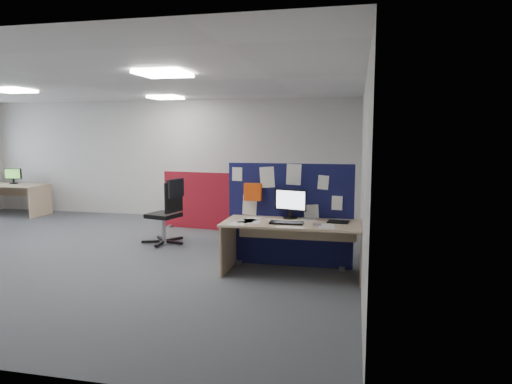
% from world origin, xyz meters
% --- Properties ---
extents(floor, '(9.00, 9.00, 0.00)m').
position_xyz_m(floor, '(0.00, 0.00, 0.00)').
color(floor, '#4C4E53').
rests_on(floor, ground).
extents(ceiling, '(9.00, 7.00, 0.02)m').
position_xyz_m(ceiling, '(0.00, 0.00, 2.70)').
color(ceiling, white).
rests_on(ceiling, wall_back).
extents(wall_back, '(9.00, 0.02, 2.70)m').
position_xyz_m(wall_back, '(0.00, 3.50, 1.35)').
color(wall_back, silver).
rests_on(wall_back, floor).
extents(wall_right, '(0.02, 7.00, 2.70)m').
position_xyz_m(wall_right, '(4.50, 0.00, 1.35)').
color(wall_right, silver).
rests_on(wall_right, floor).
extents(ceiling_lights, '(4.10, 4.10, 0.04)m').
position_xyz_m(ceiling_lights, '(0.33, 0.67, 2.67)').
color(ceiling_lights, white).
rests_on(ceiling_lights, ceiling).
extents(navy_divider, '(1.82, 0.30, 1.50)m').
position_xyz_m(navy_divider, '(3.46, -0.01, 0.76)').
color(navy_divider, '#10123B').
rests_on(navy_divider, floor).
extents(main_desk, '(1.90, 0.84, 0.73)m').
position_xyz_m(main_desk, '(3.58, -0.38, 0.57)').
color(main_desk, '#D2AE87').
rests_on(main_desk, floor).
extents(monitor_main, '(0.47, 0.20, 0.42)m').
position_xyz_m(monitor_main, '(3.50, -0.16, 0.96)').
color(monitor_main, black).
rests_on(monitor_main, main_desk).
extents(keyboard, '(0.45, 0.19, 0.02)m').
position_xyz_m(keyboard, '(3.51, -0.55, 0.74)').
color(keyboard, black).
rests_on(keyboard, main_desk).
extents(mouse, '(0.10, 0.07, 0.03)m').
position_xyz_m(mouse, '(3.92, -0.60, 0.74)').
color(mouse, '#A6A5AA').
rests_on(mouse, main_desk).
extents(paper_tray, '(0.30, 0.25, 0.01)m').
position_xyz_m(paper_tray, '(4.18, -0.30, 0.74)').
color(paper_tray, black).
rests_on(paper_tray, main_desk).
extents(red_divider, '(1.53, 0.30, 1.15)m').
position_xyz_m(red_divider, '(1.27, 2.23, 0.57)').
color(red_divider, '#AD1628').
rests_on(red_divider, floor).
extents(second_desk, '(1.71, 0.86, 0.73)m').
position_xyz_m(second_desk, '(-3.68, 2.83, 0.56)').
color(second_desk, '#D2AE87').
rests_on(second_desk, floor).
extents(monitor_second, '(0.40, 0.18, 0.37)m').
position_xyz_m(monitor_second, '(-3.70, 2.96, 0.93)').
color(monitor_second, black).
rests_on(monitor_second, second_desk).
extents(office_chair, '(0.76, 0.73, 1.14)m').
position_xyz_m(office_chair, '(1.23, 0.83, 0.65)').
color(office_chair, black).
rests_on(office_chair, floor).
extents(desk_papers, '(1.39, 0.83, 0.00)m').
position_xyz_m(desk_papers, '(3.27, -0.45, 0.73)').
color(desk_papers, white).
rests_on(desk_papers, main_desk).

